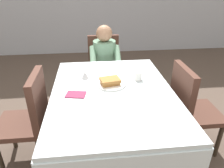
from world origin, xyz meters
TOP-DOWN VIEW (x-y plane):
  - ground_plane at (0.00, 0.00)m, footprint 14.00×14.00m
  - dining_table_main at (0.00, 0.00)m, footprint 1.12×1.52m
  - chair_diner at (0.01, 1.17)m, footprint 0.44×0.45m
  - diner_person at (0.01, 1.01)m, footprint 0.40×0.43m
  - chair_right_side at (0.77, 0.00)m, footprint 0.45×0.44m
  - chair_left_side at (-0.77, 0.00)m, footprint 0.45×0.44m
  - plate_breakfast at (-0.00, 0.11)m, footprint 0.28×0.28m
  - breakfast_stack at (-0.01, 0.11)m, footprint 0.20×0.17m
  - cup_coffee at (0.28, 0.20)m, footprint 0.11×0.08m
  - syrup_pitcher at (-0.25, 0.28)m, footprint 0.08×0.08m
  - fork_left_of_plate at (-0.19, 0.09)m, footprint 0.02×0.18m
  - knife_right_of_plate at (0.19, 0.09)m, footprint 0.03×0.20m
  - spoon_near_edge at (0.03, -0.22)m, footprint 0.15×0.04m
  - napkin_folded at (-0.33, -0.04)m, footprint 0.19×0.15m

SIDE VIEW (x-z plane):
  - ground_plane at x=0.00m, z-range 0.00..0.00m
  - chair_diner at x=0.01m, z-range 0.06..0.99m
  - chair_right_side at x=0.77m, z-range 0.06..0.99m
  - chair_left_side at x=-0.77m, z-range 0.06..0.99m
  - dining_table_main at x=0.00m, z-range 0.28..1.02m
  - diner_person at x=0.01m, z-range 0.11..1.23m
  - fork_left_of_plate at x=-0.19m, z-range 0.74..0.74m
  - knife_right_of_plate at x=0.19m, z-range 0.74..0.74m
  - spoon_near_edge at x=0.03m, z-range 0.74..0.74m
  - napkin_folded at x=-0.33m, z-range 0.74..0.75m
  - plate_breakfast at x=0.00m, z-range 0.74..0.76m
  - syrup_pitcher at x=-0.25m, z-range 0.74..0.81m
  - cup_coffee at x=0.28m, z-range 0.74..0.83m
  - breakfast_stack at x=-0.01m, z-range 0.76..0.81m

